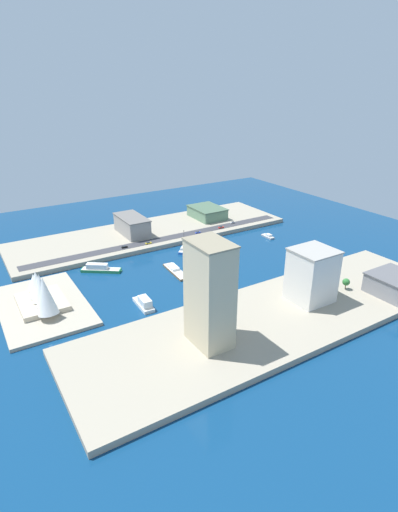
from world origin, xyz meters
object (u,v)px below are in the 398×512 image
carpark_squat_concrete (132,225)px  pickup_red (221,227)px  catamaran_blue (186,250)px  suv_black (124,247)px  warehouse_low_gray (396,285)px  taxi_yellow_cab (148,243)px  patrol_launch_navy (229,263)px  barge_flat_brown (175,270)px  hotel_broad_white (312,275)px  van_white (233,223)px  office_block_beige (210,294)px  terminal_long_green (207,212)px  traffic_light_waterfront (184,233)px  ferry_green_doubledeck (100,269)px  hatchback_blue (198,232)px  opera_landmark (41,292)px  yacht_sleek_gray (268,236)px  ferry_white_commuter (144,303)px  water_taxi_orange (222,249)px

carpark_squat_concrete → pickup_red: carpark_squat_concrete is taller
catamaran_blue → suv_black: suv_black is taller
warehouse_low_gray → taxi_yellow_cab: warehouse_low_gray is taller
patrol_launch_navy → barge_flat_brown: size_ratio=0.37×
hotel_broad_white → van_white: (138.49, -44.99, -14.96)m
office_block_beige → warehouse_low_gray: bearing=-98.2°
barge_flat_brown → van_white: 106.98m
terminal_long_green → taxi_yellow_cab: (-33.44, 77.51, -4.28)m
van_white → catamaran_blue: bearing=113.7°
carpark_squat_concrete → hotel_broad_white: (-161.72, -43.57, 8.33)m
patrol_launch_navy → traffic_light_waterfront: size_ratio=1.76×
ferry_green_doubledeck → catamaran_blue: size_ratio=1.58×
catamaran_blue → warehouse_low_gray: warehouse_low_gray is taller
office_block_beige → hatchback_blue: office_block_beige is taller
opera_landmark → yacht_sleek_gray: bearing=-83.2°
yacht_sleek_gray → warehouse_low_gray: 123.48m
ferry_white_commuter → yacht_sleek_gray: bearing=-69.7°
opera_landmark → catamaran_blue: bearing=-74.5°
yacht_sleek_gray → van_white: van_white is taller
patrol_launch_navy → hatchback_blue: 61.79m
ferry_green_doubledeck → terminal_long_green: 137.33m
yacht_sleek_gray → hotel_broad_white: hotel_broad_white is taller
yacht_sleek_gray → traffic_light_waterfront: 72.66m
terminal_long_green → warehouse_low_gray: bearing=-175.6°
warehouse_low_gray → terminal_long_green: warehouse_low_gray is taller
hotel_broad_white → office_block_beige: bearing=93.7°
taxi_yellow_cab → ferry_green_doubledeck: bearing=114.7°
water_taxi_orange → terminal_long_green: 75.82m
ferry_green_doubledeck → van_white: size_ratio=6.11×
office_block_beige → van_white: (143.31, -118.96, -25.71)m
suv_black → traffic_light_waterfront: traffic_light_waterfront is taller
yacht_sleek_gray → pickup_red: pickup_red is taller
patrol_launch_navy → van_white: (66.50, -52.03, 2.92)m
barge_flat_brown → office_block_beige: 95.73m
traffic_light_waterfront → yacht_sleek_gray: bearing=-113.7°
carpark_squat_concrete → terminal_long_green: bearing=-87.0°
suv_black → pickup_red: 90.60m
patrol_launch_navy → barge_flat_brown: bearing=75.6°
traffic_light_waterfront → suv_black: bearing=84.5°
hatchback_blue → suv_black: suv_black is taller
water_taxi_orange → van_white: (41.69, -40.59, 3.32)m
taxi_yellow_cab → traffic_light_waterfront: 31.42m
hotel_broad_white → taxi_yellow_cab: (132.36, 42.59, -15.03)m
water_taxi_orange → carpark_squat_concrete: 81.32m
hotel_broad_white → hatchback_blue: bearing=-1.7°
terminal_long_green → pickup_red: (-32.54, 6.39, -4.19)m
catamaran_blue → warehouse_low_gray: 149.90m
suv_black → hatchback_blue: bearing=-91.4°
patrol_launch_navy → suv_black: 83.24m
water_taxi_orange → ferry_white_commuter: (-47.94, 89.15, 1.48)m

